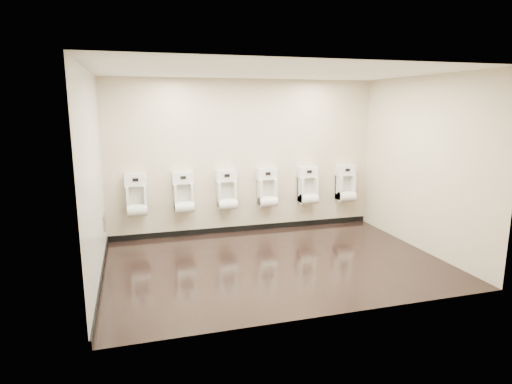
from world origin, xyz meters
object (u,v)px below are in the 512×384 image
urinal_3 (267,190)px  urinal_0 (137,198)px  urinal_2 (227,193)px  urinal_4 (308,188)px  access_panel (104,222)px  urinal_5 (346,186)px  urinal_1 (184,195)px

urinal_3 → urinal_0: bearing=180.0°
urinal_0 → urinal_2: (1.58, 0.00, 0.00)m
urinal_0 → urinal_4: size_ratio=1.00×
urinal_2 → urinal_3: 0.77m
urinal_2 → urinal_4: (1.59, 0.00, 0.00)m
access_panel → urinal_0: 0.73m
urinal_3 → urinal_5: size_ratio=1.00×
access_panel → urinal_1: 1.41m
urinal_1 → urinal_3: same height
urinal_1 → urinal_5: size_ratio=1.00×
urinal_0 → urinal_2: bearing=0.0°
urinal_2 → urinal_3: same height
access_panel → urinal_4: urinal_4 is taller
urinal_0 → urinal_1: (0.80, 0.00, 0.00)m
urinal_0 → urinal_2: size_ratio=1.00×
urinal_0 → urinal_2: 1.58m
access_panel → urinal_4: 3.72m
urinal_1 → urinal_5: 3.17m
access_panel → urinal_5: urinal_5 is taller
urinal_0 → urinal_1: same height
urinal_3 → urinal_4: bearing=0.0°
urinal_4 → urinal_5: size_ratio=1.00×
urinal_0 → urinal_5: 3.97m
urinal_5 → access_panel: bearing=-174.6°
access_panel → urinal_0: size_ratio=0.35×
urinal_5 → urinal_1: bearing=180.0°
urinal_0 → urinal_3: (2.35, 0.00, 0.00)m
access_panel → urinal_5: (4.49, 0.42, 0.28)m
urinal_1 → urinal_3: size_ratio=1.00×
urinal_0 → access_panel: bearing=-140.6°
urinal_4 → urinal_1: bearing=180.0°
access_panel → urinal_1: bearing=17.9°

